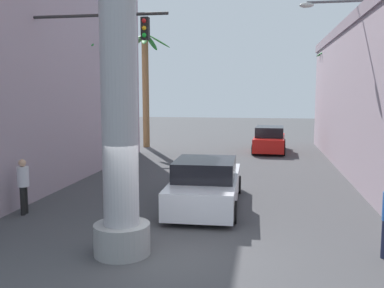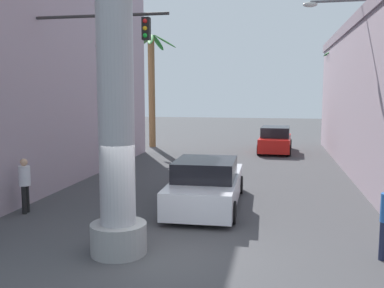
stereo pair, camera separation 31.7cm
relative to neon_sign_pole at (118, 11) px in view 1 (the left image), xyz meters
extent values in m
plane|color=#424244|center=(0.98, 9.98, -5.35)|extent=(86.30, 86.30, 0.00)
cylinder|color=#9E9EA3|center=(-0.01, 0.00, -0.52)|extent=(0.80, 0.80, 9.66)
cylinder|color=gray|center=(-0.01, 0.00, -5.00)|extent=(1.27, 1.27, 0.70)
cylinder|color=#59595E|center=(6.84, 8.86, -1.71)|extent=(0.16, 0.16, 7.29)
cylinder|color=#59595E|center=(5.73, 8.86, 1.79)|extent=(2.21, 0.10, 0.10)
ellipsoid|color=beige|center=(4.63, 8.86, 1.69)|extent=(0.56, 0.28, 0.20)
cylinder|color=#333333|center=(-4.88, 4.40, -2.26)|extent=(0.14, 0.14, 6.19)
cylinder|color=#333333|center=(-2.40, 4.40, 0.73)|extent=(4.97, 0.10, 0.10)
cube|color=black|center=(-0.66, 4.40, 0.28)|extent=(0.24, 0.24, 0.70)
sphere|color=red|center=(-0.66, 4.27, 0.50)|extent=(0.14, 0.14, 0.14)
sphere|color=yellow|center=(-0.66, 4.27, 0.28)|extent=(0.14, 0.14, 0.14)
sphere|color=green|center=(-0.66, 4.27, 0.06)|extent=(0.14, 0.14, 0.14)
cylinder|color=black|center=(0.30, 6.28, -5.03)|extent=(0.24, 0.65, 0.64)
cylinder|color=black|center=(2.19, 6.33, -5.03)|extent=(0.24, 0.65, 0.64)
cylinder|color=black|center=(0.40, 2.66, -5.03)|extent=(0.24, 0.65, 0.64)
cylinder|color=black|center=(2.29, 2.71, -5.03)|extent=(0.24, 0.65, 0.64)
cube|color=silver|center=(1.29, 4.50, -4.79)|extent=(2.13, 5.23, 0.80)
cube|color=black|center=(1.30, 4.11, -4.09)|extent=(1.89, 2.22, 0.60)
cylinder|color=black|center=(2.61, 19.26, -5.03)|extent=(0.25, 0.65, 0.64)
cylinder|color=black|center=(4.31, 19.19, -5.03)|extent=(0.25, 0.65, 0.64)
cylinder|color=black|center=(2.48, 16.14, -5.03)|extent=(0.25, 0.65, 0.64)
cylinder|color=black|center=(4.18, 16.07, -5.03)|extent=(0.25, 0.65, 0.64)
cube|color=red|center=(3.40, 17.67, -4.79)|extent=(1.98, 4.54, 0.80)
cube|color=black|center=(3.40, 17.67, -4.09)|extent=(1.76, 2.52, 0.60)
cylinder|color=brown|center=(-4.74, 18.63, -1.74)|extent=(0.46, 0.55, 7.24)
ellipsoid|color=#2B6D2D|center=(-3.82, 18.63, 1.61)|extent=(1.56, 0.38, 0.97)
ellipsoid|color=#20752D|center=(-4.51, 19.47, 1.61)|extent=(0.66, 1.60, 0.96)
ellipsoid|color=#30602D|center=(-5.33, 19.19, 1.71)|extent=(1.50, 1.38, 0.68)
ellipsoid|color=#23652D|center=(-5.32, 18.03, 1.66)|extent=(1.44, 1.37, 0.81)
ellipsoid|color=#28772D|center=(-4.51, 17.77, 1.64)|extent=(0.67, 1.64, 0.88)
cylinder|color=brown|center=(7.34, 20.07, -2.13)|extent=(0.50, 0.79, 6.46)
ellipsoid|color=#30712D|center=(8.28, 20.10, 0.86)|extent=(1.33, 0.56, 0.84)
ellipsoid|color=#245F2D|center=(8.11, 20.47, 0.89)|extent=(1.24, 1.16, 0.75)
ellipsoid|color=#20632D|center=(7.47, 20.70, 0.90)|extent=(0.54, 1.38, 0.74)
ellipsoid|color=#20692D|center=(6.92, 20.30, 0.92)|extent=(1.39, 0.92, 0.68)
ellipsoid|color=#20622D|center=(6.90, 19.73, 0.92)|extent=(1.41, 0.83, 0.67)
ellipsoid|color=#315D2D|center=(7.41, 19.29, 0.95)|extent=(0.67, 1.44, 0.59)
ellipsoid|color=#21672D|center=(8.09, 19.49, 0.93)|extent=(1.25, 1.22, 0.63)
cylinder|color=brown|center=(-5.30, 10.12, -2.25)|extent=(0.56, 0.47, 6.21)
ellipsoid|color=#23782D|center=(-4.56, 10.29, 0.60)|extent=(1.44, 0.52, 0.87)
ellipsoid|color=#31672D|center=(-4.79, 10.75, 0.67)|extent=(1.30, 1.32, 0.68)
ellipsoid|color=#265D2D|center=(-5.55, 10.94, 0.70)|extent=(0.77, 1.56, 0.57)
ellipsoid|color=#246D2D|center=(-5.98, 10.62, 0.69)|extent=(1.46, 1.13, 0.61)
ellipsoid|color=#27752D|center=(-6.02, 9.84, 0.72)|extent=(1.53, 1.02, 0.51)
ellipsoid|color=#21632D|center=(-5.38, 9.42, 0.63)|extent=(0.44, 1.47, 0.79)
ellipsoid|color=#23722D|center=(-4.83, 9.60, 0.64)|extent=(1.21, 1.35, 0.77)
cylinder|color=black|center=(-3.97, 2.65, -4.93)|extent=(0.14, 0.14, 0.85)
cylinder|color=black|center=(-3.94, 2.45, -4.93)|extent=(0.14, 0.14, 0.85)
cylinder|color=silver|center=(-3.96, 2.55, -4.20)|extent=(0.38, 0.38, 0.60)
sphere|color=tan|center=(-3.96, 2.55, -3.79)|extent=(0.22, 0.22, 0.22)
camera|label=1|loc=(3.14, -8.92, -1.72)|focal=40.00mm
camera|label=2|loc=(3.45, -8.86, -1.72)|focal=40.00mm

